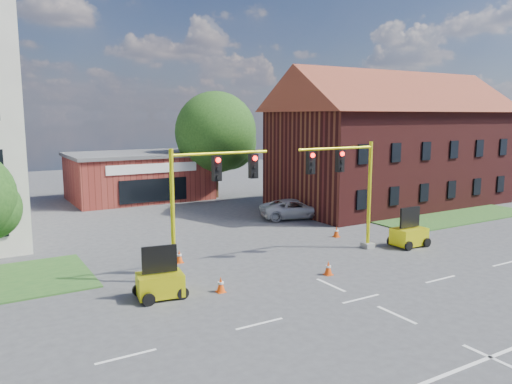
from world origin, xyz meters
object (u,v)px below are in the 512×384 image
(trailer_west, at_px, (160,282))
(trailer_east, at_px, (409,235))
(signal_mast_west, at_px, (205,196))
(signal_mast_east, at_px, (348,183))
(pickup_white, at_px, (295,209))

(trailer_west, relative_size, trailer_east, 0.97)
(signal_mast_west, distance_m, trailer_east, 13.16)
(signal_mast_east, xyz_separation_m, pickup_white, (2.90, 9.18, -3.20))
(signal_mast_east, height_order, trailer_west, signal_mast_east)
(signal_mast_east, distance_m, trailer_west, 12.13)
(trailer_east, height_order, pickup_white, trailer_east)
(signal_mast_east, distance_m, pickup_white, 10.15)
(signal_mast_east, relative_size, pickup_white, 1.19)
(signal_mast_east, xyz_separation_m, trailer_east, (4.01, -0.95, -3.22))
(trailer_west, distance_m, pickup_white, 18.02)
(pickup_white, bearing_deg, signal_mast_west, 144.16)
(signal_mast_east, bearing_deg, pickup_white, 72.45)
(signal_mast_west, xyz_separation_m, trailer_west, (-2.87, -1.53, -3.24))
(trailer_west, xyz_separation_m, pickup_white, (14.49, 10.71, 0.05))
(signal_mast_east, relative_size, trailer_west, 2.87)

